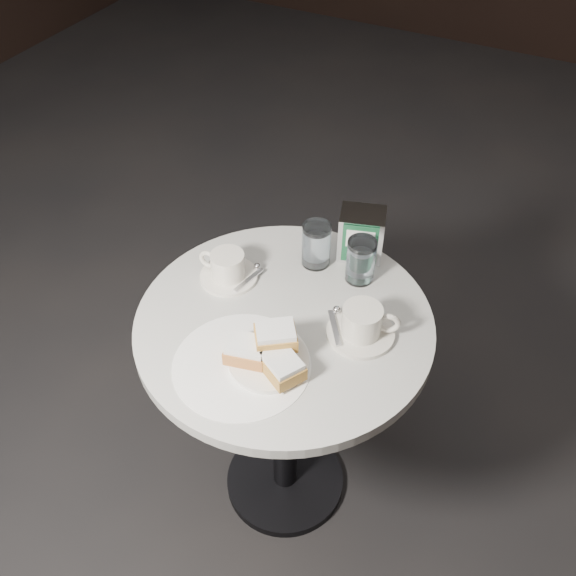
# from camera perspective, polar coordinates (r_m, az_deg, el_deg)

# --- Properties ---
(ground) EXTENTS (7.00, 7.00, 0.00)m
(ground) POSITION_cam_1_polar(r_m,az_deg,el_deg) (2.10, -0.26, -16.86)
(ground) COLOR black
(ground) RESTS_ON ground
(cafe_table) EXTENTS (0.70, 0.70, 0.74)m
(cafe_table) POSITION_cam_1_polar(r_m,az_deg,el_deg) (1.65, -0.32, -7.55)
(cafe_table) COLOR black
(cafe_table) RESTS_ON ground
(sugar_spill) EXTENTS (0.35, 0.35, 0.00)m
(sugar_spill) POSITION_cam_1_polar(r_m,az_deg,el_deg) (1.41, -4.14, -6.81)
(sugar_spill) COLOR white
(sugar_spill) RESTS_ON cafe_table
(beignet_plate) EXTENTS (0.20, 0.19, 0.09)m
(beignet_plate) POSITION_cam_1_polar(r_m,az_deg,el_deg) (1.39, -1.78, -5.88)
(beignet_plate) COLOR white
(beignet_plate) RESTS_ON cafe_table
(coffee_cup_left) EXTENTS (0.16, 0.15, 0.07)m
(coffee_cup_left) POSITION_cam_1_polar(r_m,az_deg,el_deg) (1.58, -5.39, 1.80)
(coffee_cup_left) COLOR white
(coffee_cup_left) RESTS_ON cafe_table
(coffee_cup_right) EXTENTS (0.20, 0.20, 0.08)m
(coffee_cup_right) POSITION_cam_1_polar(r_m,az_deg,el_deg) (1.45, 6.62, -3.19)
(coffee_cup_right) COLOR silver
(coffee_cup_right) RESTS_ON cafe_table
(water_glass_left) EXTENTS (0.08, 0.08, 0.12)m
(water_glass_left) POSITION_cam_1_polar(r_m,az_deg,el_deg) (1.60, 2.53, 3.83)
(water_glass_left) COLOR white
(water_glass_left) RESTS_ON cafe_table
(water_glass_right) EXTENTS (0.09, 0.09, 0.12)m
(water_glass_right) POSITION_cam_1_polar(r_m,az_deg,el_deg) (1.57, 6.48, 2.41)
(water_glass_right) COLOR silver
(water_glass_right) RESTS_ON cafe_table
(napkin_dispenser) EXTENTS (0.13, 0.12, 0.13)m
(napkin_dispenser) POSITION_cam_1_polar(r_m,az_deg,el_deg) (1.63, 6.53, 4.76)
(napkin_dispenser) COLOR silver
(napkin_dispenser) RESTS_ON cafe_table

